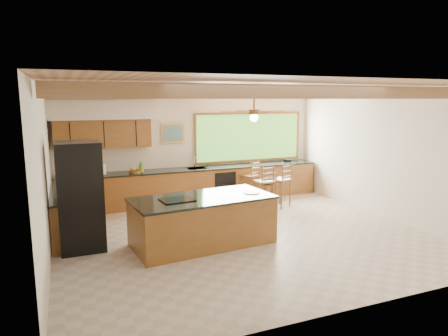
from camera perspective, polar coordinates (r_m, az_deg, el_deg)
name	(u,v)px	position (r m, az deg, el deg)	size (l,w,h in m)	color
ground	(241,234)	(8.32, 2.50, -9.47)	(7.20, 7.20, 0.00)	beige
room_shell	(222,125)	(8.40, -0.30, 6.18)	(7.27, 6.54, 3.02)	beige
counter_run	(171,190)	(10.22, -7.57, -3.18)	(7.12, 3.10, 1.23)	brown
island	(203,221)	(7.67, -3.05, -7.50)	(2.76, 1.50, 0.94)	brown
refrigerator	(80,196)	(7.74, -19.82, -3.82)	(0.79, 0.76, 2.00)	black
bar_stool_a	(251,176)	(10.79, 3.88, -1.20)	(0.55, 0.55, 1.16)	brown
bar_stool_b	(270,185)	(10.14, 6.60, -2.46)	(0.45, 0.45, 1.02)	brown
bar_stool_c	(265,182)	(10.04, 5.90, -2.06)	(0.44, 0.44, 1.16)	brown
bar_stool_d	(282,180)	(10.28, 8.34, -1.77)	(0.54, 0.54, 1.18)	brown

